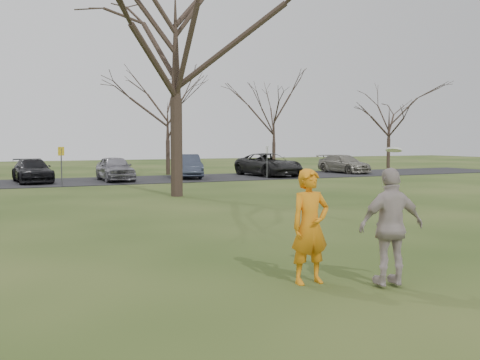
# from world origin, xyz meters

# --- Properties ---
(ground) EXTENTS (120.00, 120.00, 0.00)m
(ground) POSITION_xyz_m (0.00, 0.00, 0.00)
(ground) COLOR #1E380F
(ground) RESTS_ON ground
(parking_strip) EXTENTS (62.00, 6.50, 0.04)m
(parking_strip) POSITION_xyz_m (0.00, 25.00, 0.02)
(parking_strip) COLOR black
(parking_strip) RESTS_ON ground
(player_defender) EXTENTS (0.71, 0.47, 1.94)m
(player_defender) POSITION_xyz_m (-0.33, 0.43, 0.97)
(player_defender) COLOR orange
(player_defender) RESTS_ON ground
(car_3) EXTENTS (2.20, 4.71, 1.33)m
(car_3) POSITION_xyz_m (-3.23, 25.32, 0.70)
(car_3) COLOR black
(car_3) RESTS_ON parking_strip
(car_4) EXTENTS (1.79, 4.30, 1.45)m
(car_4) POSITION_xyz_m (1.30, 24.68, 0.77)
(car_4) COLOR gray
(car_4) RESTS_ON parking_strip
(car_5) EXTENTS (2.46, 4.74, 1.49)m
(car_5) POSITION_xyz_m (5.92, 25.22, 0.78)
(car_5) COLOR #313849
(car_5) RESTS_ON parking_strip
(car_6) EXTENTS (3.09, 5.68, 1.51)m
(car_6) POSITION_xyz_m (11.55, 24.78, 0.80)
(car_6) COLOR black
(car_6) RESTS_ON parking_strip
(car_7) EXTENTS (2.37, 4.72, 1.31)m
(car_7) POSITION_xyz_m (18.14, 25.46, 0.70)
(car_7) COLOR gray
(car_7) RESTS_ON parking_strip
(catching_play) EXTENTS (1.19, 0.65, 2.26)m
(catching_play) POSITION_xyz_m (0.73, -0.35, 1.01)
(catching_play) COLOR #B2A3A0
(catching_play) RESTS_ON ground
(sign_yellow) EXTENTS (0.35, 0.35, 2.08)m
(sign_yellow) POSITION_xyz_m (-2.00, 22.00, 1.45)
(sign_yellow) COLOR #47474C
(sign_yellow) RESTS_ON ground
(sign_white) EXTENTS (0.35, 0.35, 2.08)m
(sign_white) POSITION_xyz_m (10.00, 22.00, 1.45)
(sign_white) COLOR #47474C
(sign_white) RESTS_ON ground
(big_tree) EXTENTS (9.00, 9.00, 14.00)m
(big_tree) POSITION_xyz_m (2.00, 15.00, 7.00)
(big_tree) COLOR #352821
(big_tree) RESTS_ON ground
(small_tree_row) EXTENTS (55.00, 5.90, 8.50)m
(small_tree_row) POSITION_xyz_m (4.38, 30.06, 3.89)
(small_tree_row) COLOR #352821
(small_tree_row) RESTS_ON ground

